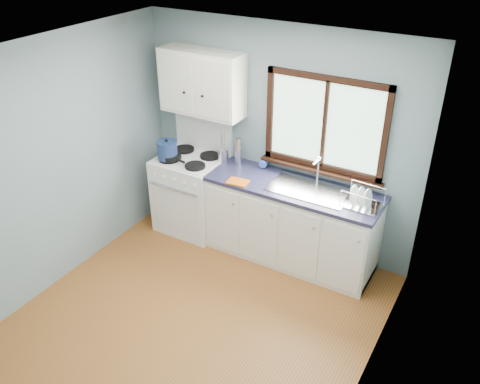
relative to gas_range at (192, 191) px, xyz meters
The scene contains 18 objects.
floor 1.82m from the gas_range, 57.18° to the right, with size 3.20×3.60×0.02m, color #925624.
ceiling 2.67m from the gas_range, 57.18° to the right, with size 3.20×3.60×0.02m, color white.
wall_back 1.26m from the gas_range, 19.54° to the left, with size 3.20×0.02×2.50m, color gray.
wall_left 1.78m from the gas_range, 114.14° to the right, with size 0.02×3.60×2.50m, color gray.
wall_right 3.05m from the gas_range, 29.91° to the right, with size 0.02×3.60×2.50m, color gray.
gas_range is the anchor object (origin of this frame).
base_cabinets 1.31m from the gas_range, ahead, with size 1.85×0.60×0.88m.
countertop 1.37m from the gas_range, ahead, with size 1.89×0.64×0.04m, color #1B1C34.
sink 1.53m from the gas_range, ahead, with size 0.84×0.46×0.44m.
window 1.81m from the gas_range, 11.37° to the left, with size 1.36×0.10×1.03m.
upper_cabinets 1.32m from the gas_range, 56.70° to the left, with size 0.95×0.35×0.70m.
skillet 0.54m from the gas_range, 136.30° to the right, with size 0.40×0.30×0.05m.
stockpot 0.62m from the gas_range, 138.12° to the right, with size 0.31×0.31×0.23m.
utensil_crock 0.64m from the gas_range, 20.47° to the left, with size 0.16×0.16×0.40m.
thermos 0.82m from the gas_range, 16.68° to the left, with size 0.07×0.07×0.32m, color silver.
soap_bottle 1.02m from the gas_range, 13.07° to the left, with size 0.10×0.10×0.26m, color blue.
dish_towel 0.91m from the gas_range, 15.64° to the right, with size 0.22×0.16×0.02m, color #C75D12.
dish_rack 2.10m from the gas_range, ahead, with size 0.39×0.30×0.19m.
Camera 1 is at (2.20, -2.80, 3.49)m, focal length 38.00 mm.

